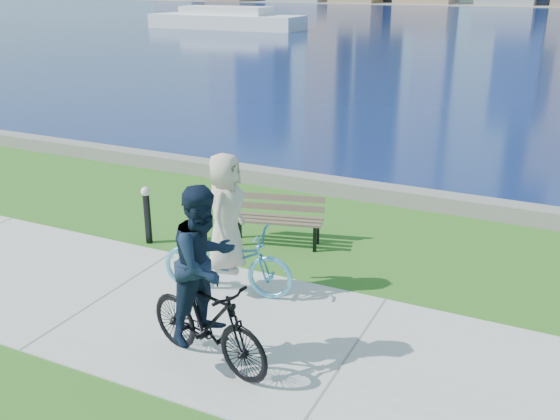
# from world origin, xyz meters

# --- Properties ---
(ground) EXTENTS (320.00, 320.00, 0.00)m
(ground) POSITION_xyz_m (0.00, 0.00, 0.00)
(ground) COLOR #255B18
(ground) RESTS_ON ground
(concrete_path) EXTENTS (80.00, 3.50, 0.02)m
(concrete_path) POSITION_xyz_m (0.00, 0.00, 0.01)
(concrete_path) COLOR #ACACA6
(concrete_path) RESTS_ON ground
(seawall) EXTENTS (90.00, 0.50, 0.35)m
(seawall) POSITION_xyz_m (0.00, 6.20, 0.17)
(seawall) COLOR slate
(seawall) RESTS_ON ground
(ferry_near) EXTENTS (15.72, 4.49, 2.13)m
(ferry_near) POSITION_xyz_m (-30.63, 49.13, 0.89)
(ferry_near) COLOR silver
(ferry_near) RESTS_ON ground
(park_bench) EXTENTS (1.81, 1.01, 0.89)m
(park_bench) POSITION_xyz_m (-2.51, 3.06, 0.54)
(park_bench) COLOR black
(park_bench) RESTS_ON ground
(bollard_lamp) EXTENTS (0.18, 0.18, 1.11)m
(bollard_lamp) POSITION_xyz_m (-4.68, 1.99, 0.63)
(bollard_lamp) COLOR black
(bollard_lamp) RESTS_ON ground
(cyclist_woman) EXTENTS (1.11, 2.21, 2.28)m
(cyclist_woman) POSITION_xyz_m (-2.32, 0.89, 0.87)
(cyclist_woman) COLOR #55ACCE
(cyclist_woman) RESTS_ON ground
(cyclist_man) EXTENTS (1.04, 2.09, 2.41)m
(cyclist_man) POSITION_xyz_m (-1.56, -0.91, 1.03)
(cyclist_man) COLOR black
(cyclist_man) RESTS_ON ground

